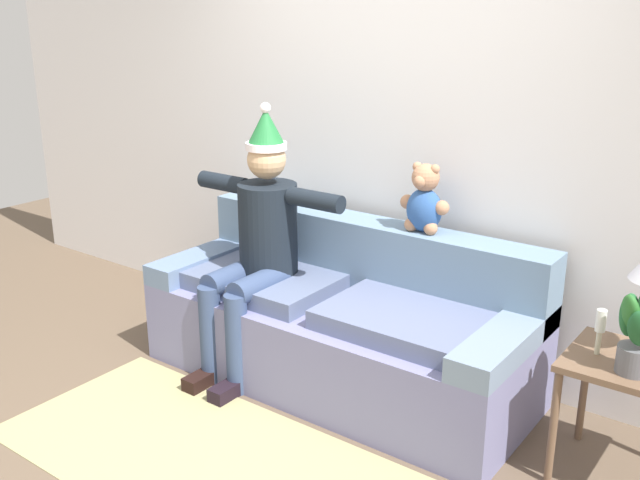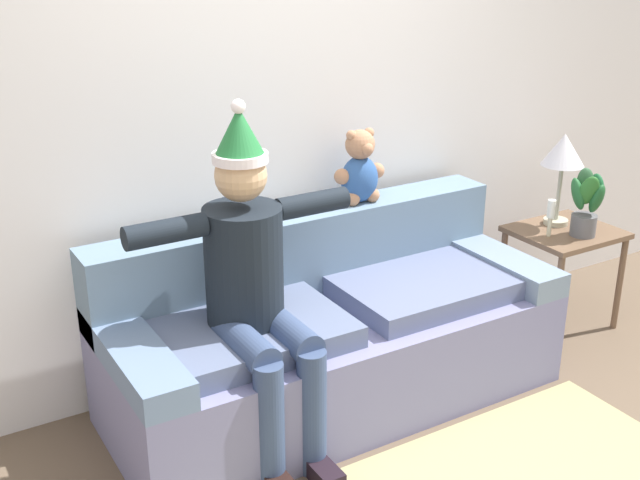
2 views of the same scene
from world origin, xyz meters
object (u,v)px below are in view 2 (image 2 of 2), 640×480
Objects in this scene: person_seated at (255,282)px; potted_plant at (587,202)px; table_lamp at (563,154)px; teddy_bear at (360,170)px; couch at (330,333)px; side_table at (564,245)px; candle_tall at (551,213)px.

person_seated is 4.08× the size of potted_plant.
table_lamp is 0.30m from potted_plant.
potted_plant is (1.23, -0.41, -0.26)m from teddy_bear.
person_seated is 4.07× the size of teddy_bear.
side_table is at bearing -0.85° from couch.
potted_plant is (-0.00, -0.21, -0.22)m from table_lamp.
couch is 1.71m from table_lamp.
potted_plant is (0.02, -0.11, 0.29)m from side_table.
side_table is at bearing 7.20° from candle_tall.
teddy_bear is 1.15m from candle_tall.
potted_plant is at bearing -82.29° from side_table.
teddy_bear is at bearing 28.11° from person_seated.
teddy_bear is at bearing 166.40° from side_table.
teddy_bear is at bearing 171.00° from table_lamp.
candle_tall is at bearing 152.11° from potted_plant.
person_seated reaches higher than teddy_bear.
person_seated is 2.92× the size of table_lamp.
side_table is 1.55× the size of potted_plant.
couch is at bearing 19.26° from person_seated.
teddy_bear is 0.72× the size of table_lamp.
person_seated is at bearing -173.29° from table_lamp.
candle_tall is at bearing -1.76° from couch.
side_table is 1.11× the size of table_lamp.
potted_plant is at bearing -91.27° from table_lamp.
person_seated is 0.96m from teddy_bear.
potted_plant is at bearing -27.89° from candle_tall.
couch reaches higher than candle_tall.
potted_plant is 1.82× the size of candle_tall.
person_seated is 1.88m from candle_tall.
candle_tall is at bearing -16.54° from teddy_bear.
teddy_bear is 0.64× the size of side_table.
potted_plant reaches higher than couch.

